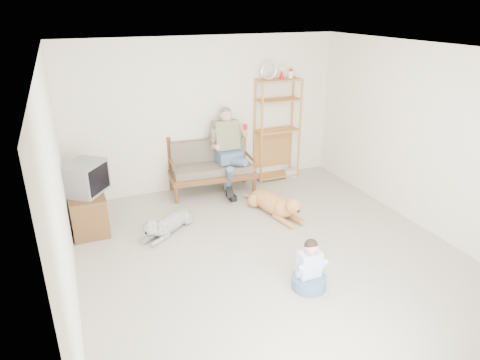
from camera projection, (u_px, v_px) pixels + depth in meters
name	position (u px, v px, depth m)	size (l,w,h in m)	color
floor	(273.00, 256.00, 5.82)	(5.50, 5.50, 0.00)	beige
ceiling	(280.00, 51.00, 4.79)	(5.50, 5.50, 0.00)	white
wall_back	(206.00, 114.00, 7.65)	(5.00, 5.00, 0.00)	silver
wall_front	(456.00, 291.00, 2.96)	(5.00, 5.00, 0.00)	silver
wall_left	(60.00, 196.00, 4.42)	(5.50, 5.50, 0.00)	silver
wall_right	(430.00, 141.00, 6.19)	(5.50, 5.50, 0.00)	silver
loveseat	(211.00, 166.00, 7.70)	(1.56, 0.85, 0.95)	brown
man	(229.00, 156.00, 7.53)	(0.58, 0.83, 1.34)	slate
etagere	(277.00, 129.00, 8.09)	(0.86, 0.37, 2.24)	#BF783C
book_stack	(290.00, 173.00, 8.48)	(0.23, 0.17, 0.15)	silver
tv_stand	(88.00, 210.00, 6.44)	(0.50, 0.90, 0.60)	brown
crt_tv	(86.00, 178.00, 6.22)	(0.71, 0.73, 0.48)	slate
wall_outlet	(141.00, 179.00, 7.60)	(0.12, 0.02, 0.08)	white
golden_retriever	(276.00, 204.00, 6.93)	(0.55, 1.41, 0.43)	#C98846
shaggy_dog	(167.00, 224.00, 6.37)	(0.97, 0.85, 0.36)	silver
terrier	(275.00, 201.00, 7.24)	(0.31, 0.59, 0.23)	white
child	(309.00, 271.00, 5.10)	(0.42, 0.42, 0.66)	slate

